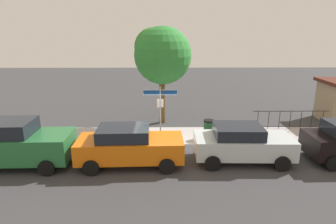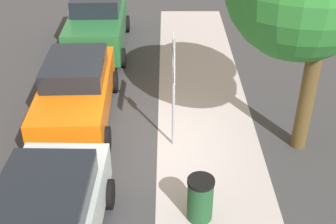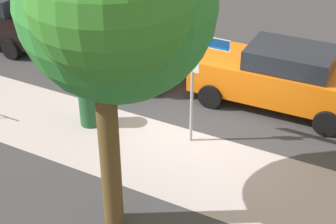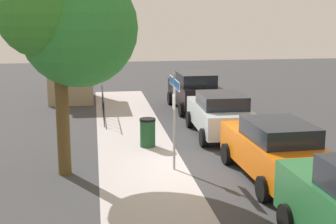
{
  "view_description": "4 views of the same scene",
  "coord_description": "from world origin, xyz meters",
  "views": [
    {
      "loc": [
        0.25,
        -13.31,
        5.52
      ],
      "look_at": [
        0.4,
        1.0,
        1.4
      ],
      "focal_mm": 30.67,
      "sensor_mm": 36.0,
      "label": 1
    },
    {
      "loc": [
        9.01,
        0.23,
        6.6
      ],
      "look_at": [
        -0.06,
        0.27,
        0.91
      ],
      "focal_mm": 46.86,
      "sensor_mm": 36.0,
      "label": 2
    },
    {
      "loc": [
        -4.22,
        9.4,
        6.67
      ],
      "look_at": [
        0.16,
        1.26,
        1.19
      ],
      "focal_mm": 53.94,
      "sensor_mm": 36.0,
      "label": 3
    },
    {
      "loc": [
        -13.41,
        2.63,
        4.62
      ],
      "look_at": [
        1.05,
        0.42,
        1.5
      ],
      "focal_mm": 51.92,
      "sensor_mm": 36.0,
      "label": 4
    }
  ],
  "objects": [
    {
      "name": "car_silver",
      "position": [
        3.55,
        -1.9,
        0.83
      ],
      "size": [
        4.17,
        2.07,
        1.62
      ],
      "rotation": [
        0.0,
        0.0,
        -0.02
      ],
      "color": "#B6C1C3",
      "rests_on": "ground_plane"
    },
    {
      "name": "trash_bin",
      "position": [
        2.54,
        0.9,
        0.49
      ],
      "size": [
        0.55,
        0.55,
        0.98
      ],
      "color": "#1E4C28",
      "rests_on": "ground_plane"
    },
    {
      "name": "shade_tree",
      "position": [
        0.04,
        3.21,
        4.18
      ],
      "size": [
        3.3,
        3.7,
        5.74
      ],
      "color": "brown",
      "rests_on": "ground_plane"
    },
    {
      "name": "street_sign",
      "position": [
        0.02,
        0.4,
        2.05
      ],
      "size": [
        1.67,
        0.07,
        2.84
      ],
      "color": "#9EA0A5",
      "rests_on": "ground_plane"
    },
    {
      "name": "sidewalk_strip",
      "position": [
        2.0,
        1.3,
        0.0
      ],
      "size": [
        24.0,
        2.6,
        0.0
      ],
      "primitive_type": "cube",
      "color": "#ADA5A4",
      "rests_on": "ground_plane"
    },
    {
      "name": "car_orange",
      "position": [
        -1.25,
        -2.19,
        0.86
      ],
      "size": [
        4.43,
        2.08,
        1.67
      ],
      "rotation": [
        0.0,
        0.0,
        0.03
      ],
      "color": "orange",
      "rests_on": "ground_plane"
    },
    {
      "name": "ground_plane",
      "position": [
        0.0,
        0.0,
        0.0
      ],
      "size": [
        60.0,
        60.0,
        0.0
      ],
      "primitive_type": "plane",
      "color": "#38383A"
    }
  ]
}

